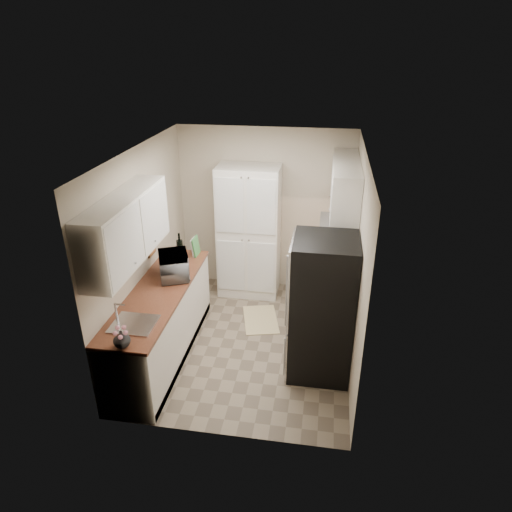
{
  "coord_description": "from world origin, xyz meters",
  "views": [
    {
      "loc": [
        0.89,
        -4.88,
        3.62
      ],
      "look_at": [
        0.09,
        0.15,
        1.18
      ],
      "focal_mm": 32.0,
      "sensor_mm": 36.0,
      "label": 1
    }
  ],
  "objects_px": {
    "pantry_cabinet": "(249,232)",
    "refrigerator": "(322,308)",
    "microwave": "(174,266)",
    "wine_bottle": "(180,247)",
    "toaster_oven": "(336,239)",
    "electric_range": "(325,300)"
  },
  "relations": [
    {
      "from": "electric_range",
      "to": "refrigerator",
      "type": "xyz_separation_m",
      "value": [
        -0.03,
        -0.8,
        0.37
      ]
    },
    {
      "from": "refrigerator",
      "to": "wine_bottle",
      "type": "relative_size",
      "value": 5.01
    },
    {
      "from": "refrigerator",
      "to": "toaster_oven",
      "type": "height_order",
      "value": "refrigerator"
    },
    {
      "from": "pantry_cabinet",
      "to": "microwave",
      "type": "relative_size",
      "value": 3.87
    },
    {
      "from": "pantry_cabinet",
      "to": "wine_bottle",
      "type": "relative_size",
      "value": 5.89
    },
    {
      "from": "toaster_oven",
      "to": "refrigerator",
      "type": "bearing_deg",
      "value": -119.7
    },
    {
      "from": "refrigerator",
      "to": "wine_bottle",
      "type": "distance_m",
      "value": 2.12
    },
    {
      "from": "microwave",
      "to": "wine_bottle",
      "type": "xyz_separation_m",
      "value": [
        -0.08,
        0.48,
        0.03
      ]
    },
    {
      "from": "electric_range",
      "to": "toaster_oven",
      "type": "bearing_deg",
      "value": 82.01
    },
    {
      "from": "pantry_cabinet",
      "to": "refrigerator",
      "type": "bearing_deg",
      "value": -56.54
    },
    {
      "from": "electric_range",
      "to": "wine_bottle",
      "type": "xyz_separation_m",
      "value": [
        -1.96,
        0.05,
        0.61
      ]
    },
    {
      "from": "microwave",
      "to": "toaster_oven",
      "type": "xyz_separation_m",
      "value": [
        2.0,
        1.26,
        -0.04
      ]
    },
    {
      "from": "microwave",
      "to": "toaster_oven",
      "type": "relative_size",
      "value": 1.51
    },
    {
      "from": "pantry_cabinet",
      "to": "microwave",
      "type": "distance_m",
      "value": 1.53
    },
    {
      "from": "refrigerator",
      "to": "wine_bottle",
      "type": "xyz_separation_m",
      "value": [
        -1.93,
        0.85,
        0.24
      ]
    },
    {
      "from": "wine_bottle",
      "to": "electric_range",
      "type": "bearing_deg",
      "value": -1.34
    },
    {
      "from": "microwave",
      "to": "wine_bottle",
      "type": "distance_m",
      "value": 0.49
    },
    {
      "from": "refrigerator",
      "to": "toaster_oven",
      "type": "xyz_separation_m",
      "value": [
        0.15,
        1.62,
        0.17
      ]
    },
    {
      "from": "toaster_oven",
      "to": "pantry_cabinet",
      "type": "bearing_deg",
      "value": 151.01
    },
    {
      "from": "pantry_cabinet",
      "to": "refrigerator",
      "type": "distance_m",
      "value": 2.07
    },
    {
      "from": "wine_bottle",
      "to": "toaster_oven",
      "type": "xyz_separation_m",
      "value": [
        2.08,
        0.78,
        -0.07
      ]
    },
    {
      "from": "pantry_cabinet",
      "to": "toaster_oven",
      "type": "height_order",
      "value": "pantry_cabinet"
    }
  ]
}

